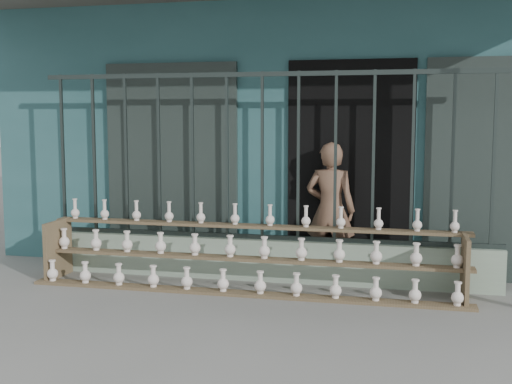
# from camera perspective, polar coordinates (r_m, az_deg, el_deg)

# --- Properties ---
(ground) EXTENTS (60.00, 60.00, 0.00)m
(ground) POSITION_cam_1_polar(r_m,az_deg,el_deg) (5.86, -2.20, -10.85)
(ground) COLOR slate
(workshop_building) EXTENTS (7.40, 6.60, 3.21)m
(workshop_building) POSITION_cam_1_polar(r_m,az_deg,el_deg) (9.74, 4.26, 5.74)
(workshop_building) COLOR #2A575A
(workshop_building) RESTS_ON ground
(parapet_wall) EXTENTS (5.00, 0.20, 0.45)m
(parapet_wall) POSITION_cam_1_polar(r_m,az_deg,el_deg) (7.03, 0.54, -6.02)
(parapet_wall) COLOR #8FA68F
(parapet_wall) RESTS_ON ground
(security_fence) EXTENTS (5.00, 0.04, 1.80)m
(security_fence) POSITION_cam_1_polar(r_m,az_deg,el_deg) (6.87, 0.55, 3.17)
(security_fence) COLOR #283330
(security_fence) RESTS_ON parapet_wall
(shelf_rack) EXTENTS (4.50, 0.68, 0.85)m
(shelf_rack) POSITION_cam_1_polar(r_m,az_deg,el_deg) (6.62, -0.84, -5.60)
(shelf_rack) COLOR brown
(shelf_rack) RESTS_ON ground
(elderly_woman) EXTENTS (0.58, 0.41, 1.50)m
(elderly_woman) POSITION_cam_1_polar(r_m,az_deg,el_deg) (7.11, 6.63, -1.61)
(elderly_woman) COLOR brown
(elderly_woman) RESTS_ON ground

